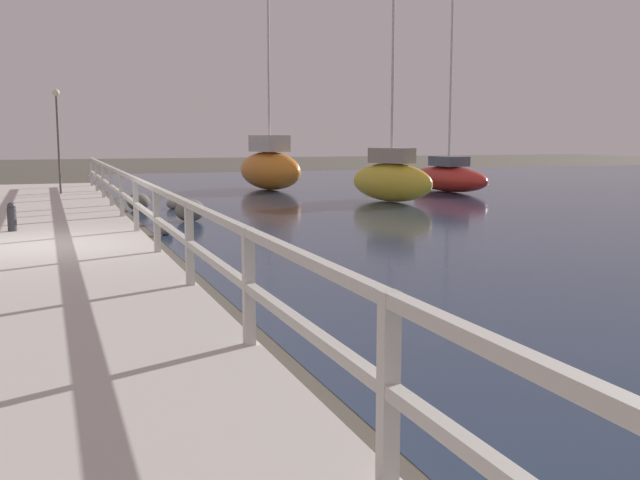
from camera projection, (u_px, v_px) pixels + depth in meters
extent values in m
plane|color=#4C473D|center=(38.00, 259.00, 13.09)|extent=(120.00, 120.00, 0.00)
cube|color=beige|center=(38.00, 252.00, 13.07)|extent=(3.95, 36.00, 0.25)
cube|color=beige|center=(388.00, 389.00, 4.04)|extent=(0.10, 0.10, 1.08)
cube|color=beige|center=(249.00, 287.00, 6.77)|extent=(0.10, 0.10, 1.08)
cube|color=beige|center=(190.00, 243.00, 9.51)|extent=(0.10, 0.10, 1.08)
cube|color=beige|center=(157.00, 219.00, 12.25)|extent=(0.10, 0.10, 1.08)
cube|color=beige|center=(136.00, 204.00, 14.99)|extent=(0.10, 0.10, 1.08)
cube|color=beige|center=(122.00, 194.00, 17.73)|extent=(0.10, 0.10, 1.08)
cube|color=beige|center=(111.00, 186.00, 20.46)|extent=(0.10, 0.10, 1.08)
cube|color=beige|center=(103.00, 180.00, 23.20)|extent=(0.10, 0.10, 1.08)
cube|color=beige|center=(97.00, 175.00, 25.94)|extent=(0.10, 0.10, 1.08)
cube|color=beige|center=(92.00, 172.00, 28.68)|extent=(0.10, 0.10, 1.08)
cube|color=beige|center=(144.00, 184.00, 13.55)|extent=(0.09, 32.50, 0.08)
cube|color=beige|center=(145.00, 211.00, 13.62)|extent=(0.09, 32.50, 0.08)
ellipsoid|color=#666056|center=(190.00, 210.00, 18.83)|extent=(0.75, 0.68, 0.56)
ellipsoid|color=#666056|center=(138.00, 202.00, 21.70)|extent=(0.66, 0.60, 0.50)
ellipsoid|color=#666056|center=(166.00, 229.00, 16.28)|extent=(0.37, 0.33, 0.27)
ellipsoid|color=gray|center=(173.00, 204.00, 22.13)|extent=(0.40, 0.36, 0.30)
cylinder|color=#333338|center=(12.00, 219.00, 14.97)|extent=(0.18, 0.18, 0.47)
sphere|color=#333338|center=(11.00, 206.00, 14.93)|extent=(0.16, 0.16, 0.16)
cylinder|color=#514C47|center=(59.00, 145.00, 24.53)|extent=(0.07, 0.07, 3.17)
sphere|color=beige|center=(56.00, 93.00, 24.29)|extent=(0.23, 0.23, 0.23)
ellipsoid|color=red|center=(448.00, 179.00, 28.90)|extent=(1.60, 4.86, 0.98)
cube|color=#4C566B|center=(449.00, 161.00, 28.81)|extent=(1.01, 1.60, 0.38)
cylinder|color=silver|center=(451.00, 80.00, 28.39)|extent=(0.09, 0.09, 6.49)
ellipsoid|color=orange|center=(270.00, 171.00, 29.88)|extent=(2.43, 4.23, 1.52)
cube|color=beige|center=(269.00, 143.00, 29.73)|extent=(1.38, 1.77, 0.65)
cylinder|color=silver|center=(269.00, 67.00, 29.32)|extent=(0.09, 0.09, 6.64)
ellipsoid|color=gold|center=(391.00, 182.00, 24.48)|extent=(2.16, 3.56, 1.26)
cube|color=#9E937F|center=(392.00, 155.00, 24.36)|extent=(1.19, 1.66, 0.49)
cylinder|color=silver|center=(393.00, 80.00, 24.03)|extent=(0.09, 0.09, 5.30)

